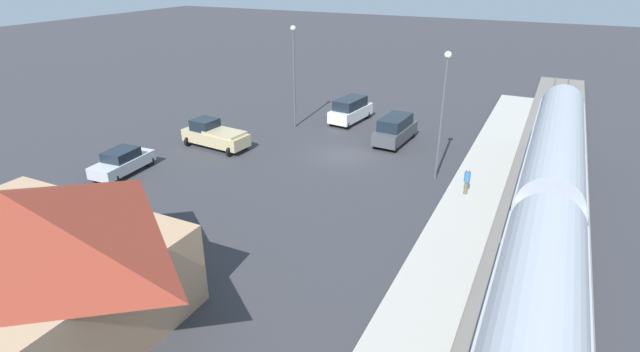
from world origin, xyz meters
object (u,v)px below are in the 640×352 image
object	(u,v)px
station_building	(20,257)
sedan_silver	(122,162)
suv_white	(351,110)
pickup_tan	(215,135)
pedestrian_on_platform	(467,179)
light_pole_lot_center	(294,66)
light_pole_near_platform	(443,103)
suv_charcoal	(395,129)

from	to	relation	value
station_building	sedan_silver	size ratio (longest dim) A/B	2.56
sedan_silver	suv_white	size ratio (longest dim) A/B	0.91
pickup_tan	pedestrian_on_platform	bearing A→B (deg)	178.59
pickup_tan	suv_white	distance (m)	12.72
sedan_silver	light_pole_lot_center	xyz separation A→B (m)	(-5.55, -14.20, 4.45)
sedan_silver	light_pole_near_platform	distance (m)	21.59
light_pole_lot_center	suv_white	bearing A→B (deg)	-138.49
suv_white	pedestrian_on_platform	bearing A→B (deg)	137.85
station_building	pedestrian_on_platform	distance (m)	23.19
station_building	light_pole_lot_center	bearing A→B (deg)	-84.39
station_building	light_pole_near_platform	bearing A→B (deg)	-118.28
pedestrian_on_platform	sedan_silver	world-z (taller)	pedestrian_on_platform
sedan_silver	suv_white	xyz separation A→B (m)	(-9.39, -17.60, 0.27)
suv_charcoal	pickup_tan	distance (m)	14.17
sedan_silver	light_pole_near_platform	world-z (taller)	light_pole_near_platform
pedestrian_on_platform	pickup_tan	xyz separation A→B (m)	(19.24, -0.47, -0.25)
station_building	light_pole_near_platform	xyz separation A→B (m)	(-11.20, -20.82, 2.30)
pickup_tan	suv_white	xyz separation A→B (m)	(-6.93, -10.67, 0.12)
suv_white	station_building	bearing A→B (deg)	87.64
station_building	pedestrian_on_platform	bearing A→B (deg)	-125.83
pickup_tan	light_pole_lot_center	world-z (taller)	light_pole_lot_center
sedan_silver	light_pole_lot_center	distance (m)	15.89
suv_charcoal	light_pole_lot_center	xyz separation A→B (m)	(9.16, -0.18, 4.18)
suv_white	light_pole_near_platform	size ratio (longest dim) A/B	0.61
station_building	suv_charcoal	distance (m)	27.19
station_building	light_pole_near_platform	world-z (taller)	light_pole_near_platform
station_building	pedestrian_on_platform	size ratio (longest dim) A/B	6.90
pickup_tan	sedan_silver	size ratio (longest dim) A/B	1.21
suv_white	light_pole_near_platform	distance (m)	14.09
light_pole_near_platform	light_pole_lot_center	xyz separation A→B (m)	(13.80, -5.69, 0.09)
station_building	light_pole_near_platform	size ratio (longest dim) A/B	1.40
station_building	suv_charcoal	size ratio (longest dim) A/B	2.35
pedestrian_on_platform	light_pole_lot_center	distance (m)	18.36
suv_charcoal	pickup_tan	xyz separation A→B (m)	(12.26, 7.10, -0.12)
pedestrian_on_platform	light_pole_lot_center	world-z (taller)	light_pole_lot_center
pedestrian_on_platform	suv_white	distance (m)	16.61
pickup_tan	sedan_silver	world-z (taller)	pickup_tan
suv_charcoal	light_pole_lot_center	world-z (taller)	light_pole_lot_center
sedan_silver	light_pole_near_platform	bearing A→B (deg)	-156.24
suv_charcoal	suv_white	xyz separation A→B (m)	(5.33, -3.57, 0.00)
suv_charcoal	sedan_silver	bearing A→B (deg)	43.62
suv_charcoal	pickup_tan	world-z (taller)	suv_charcoal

